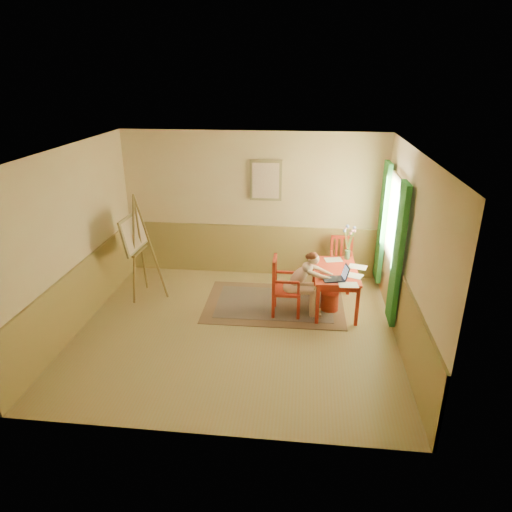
# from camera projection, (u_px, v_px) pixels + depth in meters

# --- Properties ---
(room) EXTENTS (5.04, 4.54, 2.84)m
(room) POSITION_uv_depth(u_px,v_px,m) (235.00, 247.00, 6.67)
(room) COLOR tan
(room) RESTS_ON ground
(wainscot) EXTENTS (5.00, 4.50, 1.00)m
(wainscot) POSITION_uv_depth(u_px,v_px,m) (243.00, 280.00, 7.75)
(wainscot) COLOR #97824A
(wainscot) RESTS_ON room
(window) EXTENTS (0.12, 2.01, 2.20)m
(window) POSITION_uv_depth(u_px,v_px,m) (391.00, 232.00, 7.46)
(window) COLOR white
(window) RESTS_ON room
(wall_portrait) EXTENTS (0.60, 0.05, 0.76)m
(wall_portrait) POSITION_uv_depth(u_px,v_px,m) (266.00, 181.00, 8.49)
(wall_portrait) COLOR olive
(wall_portrait) RESTS_ON room
(rug) EXTENTS (2.42, 1.64, 0.02)m
(rug) POSITION_uv_depth(u_px,v_px,m) (274.00, 304.00, 7.99)
(rug) COLOR #8C7251
(rug) RESTS_ON room
(table) EXTENTS (0.77, 1.23, 0.72)m
(table) POSITION_uv_depth(u_px,v_px,m) (335.00, 275.00, 7.63)
(table) COLOR red
(table) RESTS_ON room
(chair_left) EXTENTS (0.46, 0.44, 1.00)m
(chair_left) POSITION_uv_depth(u_px,v_px,m) (284.00, 286.00, 7.51)
(chair_left) COLOR red
(chair_left) RESTS_ON room
(chair_back) EXTENTS (0.42, 0.44, 0.94)m
(chair_back) POSITION_uv_depth(u_px,v_px,m) (341.00, 262.00, 8.56)
(chair_back) COLOR red
(chair_back) RESTS_ON room
(figure) EXTENTS (0.82, 0.36, 1.12)m
(figure) POSITION_uv_depth(u_px,v_px,m) (303.00, 281.00, 7.43)
(figure) COLOR beige
(figure) RESTS_ON room
(laptop) EXTENTS (0.43, 0.31, 0.24)m
(laptop) POSITION_uv_depth(u_px,v_px,m) (337.00, 277.00, 7.22)
(laptop) COLOR #1E2338
(laptop) RESTS_ON table
(papers) EXTENTS (0.74, 1.25, 0.00)m
(papers) POSITION_uv_depth(u_px,v_px,m) (348.00, 271.00, 7.53)
(papers) COLOR white
(papers) RESTS_ON table
(vase) EXTENTS (0.26, 0.30, 0.61)m
(vase) POSITION_uv_depth(u_px,v_px,m) (348.00, 244.00, 7.95)
(vase) COLOR #3F724C
(vase) RESTS_ON table
(wastebasket) EXTENTS (0.36, 0.36, 0.32)m
(wastebasket) POSITION_uv_depth(u_px,v_px,m) (330.00, 301.00, 7.74)
(wastebasket) COLOR #C54129
(wastebasket) RESTS_ON room
(easel) EXTENTS (0.64, 0.84, 1.90)m
(easel) POSITION_uv_depth(u_px,v_px,m) (136.00, 237.00, 7.90)
(easel) COLOR olive
(easel) RESTS_ON room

